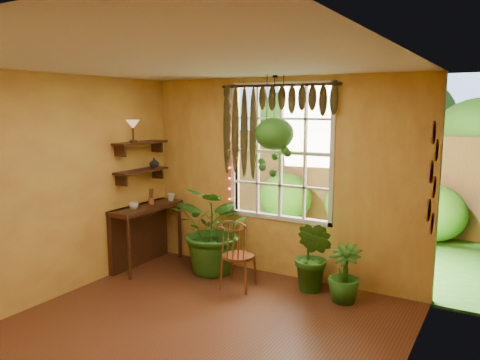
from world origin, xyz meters
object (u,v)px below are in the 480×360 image
object	(u,v)px
counter_ledge	(142,228)
windsor_chair	(238,265)
hanging_basket	(274,137)
potted_plant_left	(216,230)
potted_plant_mid	(314,256)

from	to	relation	value
counter_ledge	windsor_chair	world-z (taller)	windsor_chair
hanging_basket	potted_plant_left	bearing A→B (deg)	-171.52
potted_plant_left	potted_plant_mid	size ratio (longest dim) A/B	1.36
potted_plant_left	potted_plant_mid	distance (m)	1.43
windsor_chair	counter_ledge	bearing A→B (deg)	169.88
counter_ledge	hanging_basket	bearing A→B (deg)	10.39
windsor_chair	potted_plant_left	distance (m)	0.70
potted_plant_left	potted_plant_mid	bearing A→B (deg)	2.26
windsor_chair	hanging_basket	world-z (taller)	hanging_basket
potted_plant_left	hanging_basket	bearing A→B (deg)	8.48
potted_plant_left	counter_ledge	bearing A→B (deg)	-168.25
windsor_chair	potted_plant_mid	xyz separation A→B (m)	(0.88, 0.37, 0.16)
windsor_chair	potted_plant_left	xyz separation A→B (m)	(-0.54, 0.32, 0.32)
potted_plant_mid	hanging_basket	distance (m)	1.58
potted_plant_left	hanging_basket	xyz separation A→B (m)	(0.82, 0.12, 1.30)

